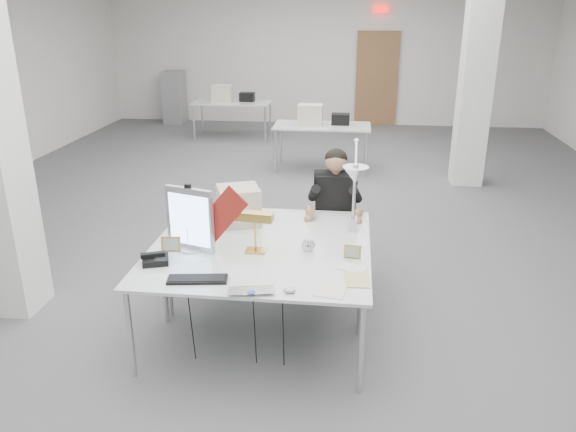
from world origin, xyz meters
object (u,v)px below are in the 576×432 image
object	(u,v)px
office_chair	(334,221)
architect_lamp	(354,195)
beige_monitor	(239,206)
seated_person	(335,193)
desk_main	(251,270)
laptop	(251,294)
desk_phone	(156,260)
monitor	(190,219)
bankers_lamp	(255,230)

from	to	relation	value
office_chair	architect_lamp	world-z (taller)	architect_lamp
beige_monitor	office_chair	bearing A→B (deg)	14.47
seated_person	desk_main	bearing A→B (deg)	-115.10
seated_person	laptop	size ratio (longest dim) A/B	2.51
desk_main	office_chair	world-z (taller)	office_chair
seated_person	laptop	world-z (taller)	seated_person
laptop	beige_monitor	xyz separation A→B (m)	(-0.35, 1.34, 0.16)
desk_phone	beige_monitor	size ratio (longest dim) A/B	0.54
monitor	desk_phone	size ratio (longest dim) A/B	2.70
bankers_lamp	desk_phone	distance (m)	0.81
desk_main	laptop	xyz separation A→B (m)	(0.08, -0.42, 0.03)
office_chair	laptop	distance (m)	2.00
beige_monitor	architect_lamp	xyz separation A→B (m)	(1.03, -0.30, 0.24)
office_chair	laptop	size ratio (longest dim) A/B	3.68
desk_main	beige_monitor	world-z (taller)	beige_monitor
laptop	desk_phone	world-z (taller)	desk_phone
bankers_lamp	desk_phone	bearing A→B (deg)	-150.49
office_chair	bankers_lamp	distance (m)	1.38
monitor	architect_lamp	distance (m)	1.35
architect_lamp	beige_monitor	bearing A→B (deg)	143.82
laptop	bankers_lamp	distance (m)	0.76
desk_main	desk_phone	bearing A→B (deg)	178.96
desk_phone	architect_lamp	world-z (taller)	architect_lamp
desk_main	laptop	size ratio (longest dim) A/B	5.67
desk_main	beige_monitor	bearing A→B (deg)	106.82
desk_phone	beige_monitor	distance (m)	1.03
desk_main	architect_lamp	world-z (taller)	architect_lamp
monitor	laptop	size ratio (longest dim) A/B	1.65
monitor	laptop	bearing A→B (deg)	-31.65
desk_main	desk_phone	xyz separation A→B (m)	(-0.75, 0.01, 0.04)
desk_main	seated_person	bearing A→B (deg)	68.72
bankers_lamp	laptop	bearing A→B (deg)	-75.47
bankers_lamp	desk_phone	xyz separation A→B (m)	(-0.73, -0.30, -0.16)
monitor	beige_monitor	distance (m)	0.68
beige_monitor	architect_lamp	distance (m)	1.10
seated_person	beige_monitor	size ratio (longest dim) A/B	2.20
architect_lamp	bankers_lamp	bearing A→B (deg)	-178.47
desk_main	seated_person	xyz separation A→B (m)	(0.57, 1.46, 0.16)
monitor	laptop	xyz separation A→B (m)	(0.62, -0.72, -0.25)
beige_monitor	desk_phone	bearing A→B (deg)	-137.91
office_chair	bankers_lamp	world-z (taller)	office_chair
seated_person	beige_monitor	bearing A→B (deg)	-151.31
office_chair	monitor	xyz separation A→B (m)	(-1.12, -1.21, 0.43)
desk_phone	architect_lamp	distance (m)	1.67
monitor	bankers_lamp	world-z (taller)	monitor
laptop	office_chair	bearing A→B (deg)	64.95
seated_person	bankers_lamp	xyz separation A→B (m)	(-0.59, -1.15, 0.04)
desk_main	beige_monitor	distance (m)	0.98
seated_person	monitor	xyz separation A→B (m)	(-1.12, -1.16, 0.12)
bankers_lamp	seated_person	bearing A→B (deg)	69.67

